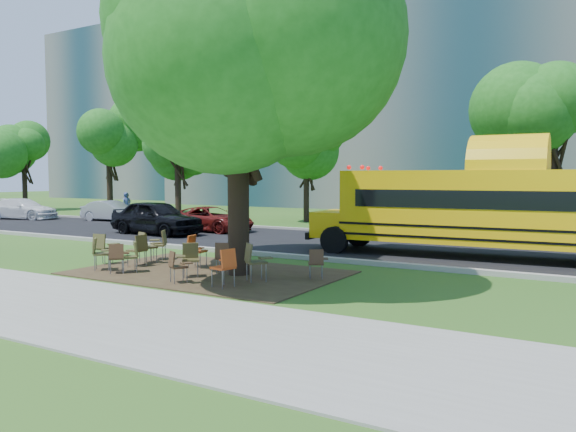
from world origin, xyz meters
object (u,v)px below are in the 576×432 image
Objects in this scene: bg_car_white at (23,209)px; chair_14 at (146,244)px; chair_1 at (100,251)px; chair_15 at (240,255)px; chair_3 at (131,254)px; bg_car_silver at (111,211)px; chair_13 at (317,261)px; chair_2 at (117,255)px; chair_7 at (254,258)px; main_tree at (237,49)px; chair_8 at (139,247)px; chair_5 at (190,256)px; bg_car_red at (211,219)px; chair_11 at (225,255)px; chair_6 at (226,264)px; black_car at (156,218)px; pedestrian_a at (127,206)px; chair_12 at (237,256)px; chair_10 at (195,248)px; pedestrian_b at (126,204)px; chair_9 at (160,242)px; school_bus at (504,208)px; chair_4 at (177,264)px.

chair_14 is at bearing -129.15° from bg_car_white.
chair_1 is 3.92m from chair_15.
chair_3 is 18.54m from bg_car_silver.
bg_car_white reaches higher than chair_13.
chair_2 is 0.85× the size of chair_7.
main_tree is 20.65m from bg_car_silver.
chair_8 reaches higher than chair_1.
chair_8 is 3.22m from chair_15.
chair_5 is (-0.89, -0.91, -5.29)m from main_tree.
chair_7 is 0.23× the size of bg_car_red.
bg_car_white is at bearing 157.99° from main_tree.
chair_5 is at bearing -152.62° from chair_11.
black_car reaches higher than chair_6.
bg_car_white reaches higher than chair_2.
black_car is 1.04× the size of bg_car_white.
pedestrian_a is (-19.50, 12.15, 0.34)m from chair_13.
chair_3 is 1.09× the size of chair_13.
bg_car_silver is (-13.12, 12.23, 0.04)m from chair_1.
main_tree reaches higher than chair_12.
chair_1 is at bearing -140.24° from black_car.
chair_10 is 23.17m from pedestrian_b.
chair_5 is 0.94× the size of chair_9.
chair_5 is at bearing 23.84° from chair_10.
chair_14 is (-3.37, 0.08, 0.09)m from chair_12.
chair_15 is 0.23× the size of bg_car_silver.
bg_car_red is at bearing -11.41° from chair_15.
chair_12 is (1.60, -0.19, -0.08)m from chair_10.
pedestrian_a is 3.20m from pedestrian_b.
black_car is at bearing 118.36° from chair_11.
pedestrian_a is at bearing 144.08° from main_tree.
chair_3 is at bearing -131.51° from bg_car_white.
main_tree is 0.82× the size of school_bus.
bg_car_white is (-21.95, 10.85, 0.14)m from chair_4.
chair_14 is at bearing 159.10° from chair_9.
chair_7 is at bearing -0.35° from chair_6.
bg_car_silver is (-13.17, 9.94, 0.02)m from chair_9.
chair_1 is 1.05× the size of chair_11.
chair_1 reaches higher than chair_13.
chair_6 is at bearing -76.86° from chair_11.
pedestrian_a reaches higher than chair_14.
chair_7 is 0.63× the size of pedestrian_b.
main_tree is 5.54m from chair_6.
chair_12 is at bearing -176.10° from chair_7.
bg_car_red is (8.87, -1.99, -0.01)m from bg_car_silver.
chair_2 is at bearing -139.27° from school_bus.
black_car is (-5.51, 5.61, 0.20)m from chair_9.
chair_7 is (1.83, 0.26, 0.05)m from chair_5.
black_car reaches higher than chair_8.
main_tree reaches higher than chair_3.
pedestrian_b is at bearing -39.62° from bg_car_white.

